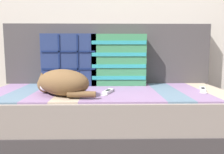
{
  "coord_description": "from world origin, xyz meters",
  "views": [
    {
      "loc": [
        0.0,
        -1.43,
        0.63
      ],
      "look_at": [
        0.03,
        0.05,
        0.45
      ],
      "focal_mm": 35.0,
      "sensor_mm": 36.0,
      "label": 1
    }
  ],
  "objects": [
    {
      "name": "game_remote_near",
      "position": [
        0.0,
        -0.0,
        0.36
      ],
      "size": [
        0.1,
        0.19,
        0.02
      ],
      "color": "white",
      "rests_on": "couch"
    },
    {
      "name": "sofa_backrest",
      "position": [
        0.0,
        0.48,
        0.6
      ],
      "size": [
        1.72,
        0.14,
        0.5
      ],
      "color": "#474242",
      "rests_on": "couch"
    },
    {
      "name": "couch",
      "position": [
        0.0,
        0.13,
        0.17
      ],
      "size": [
        1.76,
        0.85,
        0.35
      ],
      "color": "#3D3838",
      "rests_on": "ground_plane"
    },
    {
      "name": "throw_pillow_quilted",
      "position": [
        -0.31,
        0.33,
        0.55
      ],
      "size": [
        0.43,
        0.14,
        0.41
      ],
      "color": "navy",
      "rests_on": "couch"
    },
    {
      "name": "game_remote_far",
      "position": [
        0.66,
        0.06,
        0.36
      ],
      "size": [
        0.11,
        0.21,
        0.02
      ],
      "color": "white",
      "rests_on": "couch"
    },
    {
      "name": "sleeping_cat",
      "position": [
        -0.29,
        -0.07,
        0.43
      ],
      "size": [
        0.43,
        0.38,
        0.16
      ],
      "color": "brown",
      "rests_on": "couch"
    },
    {
      "name": "throw_pillow_striped",
      "position": [
        0.09,
        0.33,
        0.55
      ],
      "size": [
        0.43,
        0.14,
        0.41
      ],
      "color": "#3D8956",
      "rests_on": "couch"
    },
    {
      "name": "ground_plane",
      "position": [
        0.0,
        0.0,
        0.0
      ],
      "size": [
        14.0,
        14.0,
        0.0
      ],
      "primitive_type": "plane",
      "color": "#564C47"
    }
  ]
}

